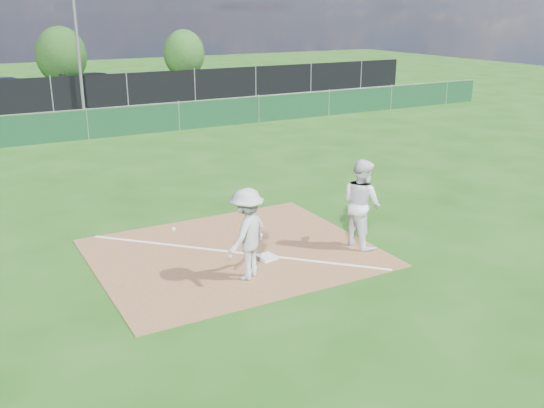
{
  "coord_description": "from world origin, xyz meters",
  "views": [
    {
      "loc": [
        -5.31,
        -10.39,
        5.24
      ],
      "look_at": [
        0.98,
        1.0,
        1.0
      ],
      "focal_mm": 40.0,
      "sensor_mm": 36.0,
      "label": 1
    }
  ],
  "objects": [
    {
      "name": "foul_line",
      "position": [
        0.0,
        1.0,
        0.03
      ],
      "size": [
        5.01,
        5.01,
        0.01
      ],
      "primitive_type": "cube",
      "rotation": [
        0.0,
        0.0,
        0.79
      ],
      "color": "white",
      "rests_on": "infield_dirt"
    },
    {
      "name": "runner",
      "position": [
        2.74,
        0.0,
        1.02
      ],
      "size": [
        0.84,
        1.04,
        2.05
      ],
      "primitive_type": "imported",
      "rotation": [
        0.0,
        0.0,
        1.63
      ],
      "color": "white",
      "rests_on": "ground"
    },
    {
      "name": "tree_right",
      "position": [
        11.58,
        33.9,
        1.88
      ],
      "size": [
        3.09,
        3.09,
        3.66
      ],
      "color": "#382316",
      "rests_on": "ground"
    },
    {
      "name": "car_right",
      "position": [
        3.74,
        27.46,
        0.72
      ],
      "size": [
        5.17,
        2.73,
        1.43
      ],
      "primitive_type": "imported",
      "rotation": [
        0.0,
        0.0,
        1.42
      ],
      "color": "black",
      "rests_on": "parking_lot"
    },
    {
      "name": "ground",
      "position": [
        0.0,
        10.0,
        0.0
      ],
      "size": [
        90.0,
        90.0,
        0.0
      ],
      "primitive_type": "plane",
      "color": "#19490F",
      "rests_on": "ground"
    },
    {
      "name": "tree_mid",
      "position": [
        2.62,
        33.8,
        2.08
      ],
      "size": [
        3.4,
        3.4,
        4.04
      ],
      "color": "#382316",
      "rests_on": "ground"
    },
    {
      "name": "light_pole",
      "position": [
        1.5,
        22.7,
        4.0
      ],
      "size": [
        0.16,
        0.16,
        8.0
      ],
      "primitive_type": "cylinder",
      "color": "slate",
      "rests_on": "ground"
    },
    {
      "name": "car_mid",
      "position": [
        -1.39,
        27.82,
        0.68
      ],
      "size": [
        4.28,
        2.68,
        1.33
      ],
      "primitive_type": "imported",
      "rotation": [
        0.0,
        0.0,
        1.23
      ],
      "color": "black",
      "rests_on": "parking_lot"
    },
    {
      "name": "play_at_first",
      "position": [
        -0.31,
        -0.32,
        0.96
      ],
      "size": [
        2.19,
        1.23,
        1.87
      ],
      "color": "silver",
      "rests_on": "infield_dirt"
    },
    {
      "name": "infield_dirt",
      "position": [
        0.0,
        1.0,
        0.01
      ],
      "size": [
        6.0,
        5.0,
        0.02
      ],
      "primitive_type": "cube",
      "color": "brown",
      "rests_on": "ground"
    },
    {
      "name": "green_fence",
      "position": [
        0.0,
        15.0,
        0.6
      ],
      "size": [
        44.0,
        0.05,
        1.2
      ],
      "primitive_type": "cube",
      "color": "#0D321A",
      "rests_on": "ground"
    },
    {
      "name": "first_base",
      "position": [
        0.47,
        0.31,
        0.06
      ],
      "size": [
        0.41,
        0.41,
        0.08
      ],
      "primitive_type": "cube",
      "rotation": [
        0.0,
        0.0,
        0.16
      ],
      "color": "silver",
      "rests_on": "infield_dirt"
    },
    {
      "name": "black_fence",
      "position": [
        0.0,
        23.0,
        0.9
      ],
      "size": [
        46.0,
        0.04,
        1.8
      ],
      "primitive_type": "cube",
      "color": "black",
      "rests_on": "ground"
    },
    {
      "name": "parking_lot",
      "position": [
        0.0,
        28.0,
        0.01
      ],
      "size": [
        46.0,
        9.0,
        0.01
      ],
      "primitive_type": "cube",
      "color": "black",
      "rests_on": "ground"
    }
  ]
}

